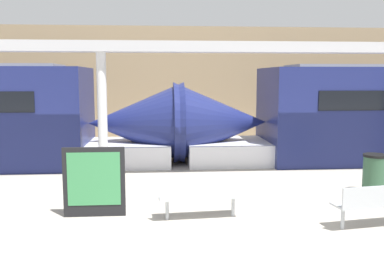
{
  "coord_description": "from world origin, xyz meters",
  "views": [
    {
      "loc": [
        -0.97,
        -6.96,
        2.77
      ],
      "look_at": [
        -0.13,
        3.82,
        1.4
      ],
      "focal_mm": 40.0,
      "sensor_mm": 36.0,
      "label": 1
    }
  ],
  "objects": [
    {
      "name": "station_wall",
      "position": [
        0.0,
        12.0,
        2.5
      ],
      "size": [
        56.0,
        0.2,
        5.0
      ],
      "primitive_type": "cube",
      "color": "#9E8460",
      "rests_on": "ground_plane"
    },
    {
      "name": "bench_far",
      "position": [
        3.01,
        0.42,
        0.5
      ],
      "size": [
        1.59,
        0.67,
        0.83
      ],
      "rotation": [
        0.0,
        0.0,
        0.15
      ],
      "color": "#ADB2B7",
      "rests_on": "ground_plane"
    },
    {
      "name": "poster_board",
      "position": [
        -2.27,
        1.5,
        0.71
      ],
      "size": [
        1.23,
        0.07,
        1.41
      ],
      "color": "black",
      "rests_on": "ground_plane"
    },
    {
      "name": "trash_bin",
      "position": [
        4.2,
        2.76,
        0.48
      ],
      "size": [
        0.56,
        0.56,
        0.95
      ],
      "color": "#2D5138",
      "rests_on": "ground_plane"
    },
    {
      "name": "bench_near",
      "position": [
        -0.16,
        1.16,
        0.5
      ],
      "size": [
        1.7,
        0.58,
        0.83
      ],
      "rotation": [
        0.0,
        0.0,
        0.08
      ],
      "color": "#ADB2B7",
      "rests_on": "ground_plane"
    },
    {
      "name": "support_column_near",
      "position": [
        -2.47,
        4.48,
        1.72
      ],
      "size": [
        0.25,
        0.25,
        3.44
      ],
      "primitive_type": "cylinder",
      "color": "silver",
      "rests_on": "ground_plane"
    },
    {
      "name": "ground_plane",
      "position": [
        0.0,
        0.0,
        0.0
      ],
      "size": [
        60.0,
        60.0,
        0.0
      ],
      "primitive_type": "plane",
      "color": "#A8A093"
    },
    {
      "name": "canopy_beam",
      "position": [
        -2.47,
        4.48,
        3.58
      ],
      "size": [
        28.0,
        0.6,
        0.28
      ],
      "primitive_type": "cube",
      "color": "#B7B7BC",
      "rests_on": "support_column_near"
    }
  ]
}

